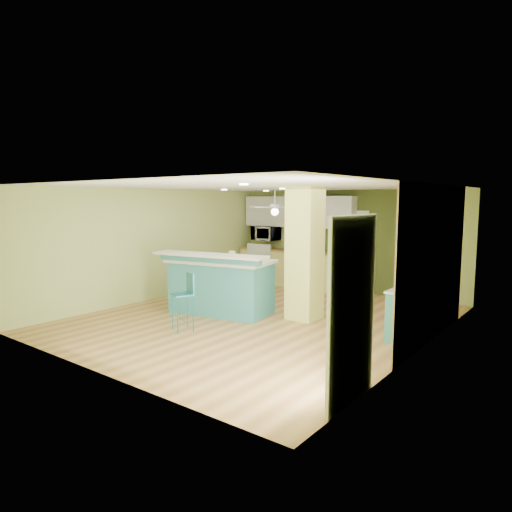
{
  "coord_description": "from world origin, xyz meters",
  "views": [
    {
      "loc": [
        5.11,
        -6.81,
        2.26
      ],
      "look_at": [
        -0.43,
        0.4,
        1.14
      ],
      "focal_mm": 32.0,
      "sensor_mm": 36.0,
      "label": 1
    }
  ],
  "objects_px": {
    "bar_stool": "(186,292)",
    "side_counter": "(414,312)",
    "peninsula": "(221,285)",
    "canister": "(232,256)",
    "fruit_bowl": "(314,251)"
  },
  "relations": [
    {
      "from": "peninsula",
      "to": "fruit_bowl",
      "type": "relative_size",
      "value": 7.34
    },
    {
      "from": "fruit_bowl",
      "to": "canister",
      "type": "height_order",
      "value": "canister"
    },
    {
      "from": "side_counter",
      "to": "fruit_bowl",
      "type": "bearing_deg",
      "value": 143.26
    },
    {
      "from": "bar_stool",
      "to": "side_counter",
      "type": "distance_m",
      "value": 3.86
    },
    {
      "from": "side_counter",
      "to": "fruit_bowl",
      "type": "relative_size",
      "value": 4.0
    },
    {
      "from": "peninsula",
      "to": "fruit_bowl",
      "type": "distance_m",
      "value": 3.31
    },
    {
      "from": "fruit_bowl",
      "to": "side_counter",
      "type": "bearing_deg",
      "value": -36.74
    },
    {
      "from": "peninsula",
      "to": "canister",
      "type": "bearing_deg",
      "value": -9.78
    },
    {
      "from": "bar_stool",
      "to": "canister",
      "type": "distance_m",
      "value": 1.39
    },
    {
      "from": "bar_stool",
      "to": "side_counter",
      "type": "height_order",
      "value": "bar_stool"
    },
    {
      "from": "canister",
      "to": "bar_stool",
      "type": "bearing_deg",
      "value": -87.59
    },
    {
      "from": "fruit_bowl",
      "to": "canister",
      "type": "bearing_deg",
      "value": -88.75
    },
    {
      "from": "peninsula",
      "to": "side_counter",
      "type": "bearing_deg",
      "value": 0.4
    },
    {
      "from": "canister",
      "to": "side_counter",
      "type": "bearing_deg",
      "value": 12.42
    },
    {
      "from": "peninsula",
      "to": "fruit_bowl",
      "type": "xyz_separation_m",
      "value": [
        0.22,
        3.27,
        0.41
      ]
    }
  ]
}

